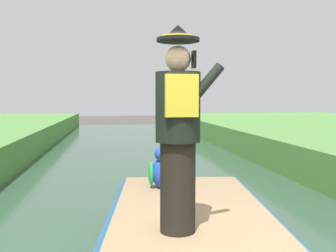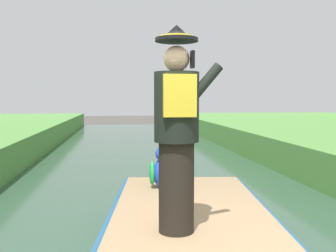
{
  "view_description": "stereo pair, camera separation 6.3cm",
  "coord_description": "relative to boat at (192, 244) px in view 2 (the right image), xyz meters",
  "views": [
    {
      "loc": [
        -0.81,
        -3.08,
        1.92
      ],
      "look_at": [
        -0.2,
        1.17,
        1.61
      ],
      "focal_mm": 41.27,
      "sensor_mm": 36.0,
      "label": 1
    },
    {
      "loc": [
        -0.75,
        -3.09,
        1.92
      ],
      "look_at": [
        -0.2,
        1.17,
        1.61
      ],
      "focal_mm": 41.27,
      "sensor_mm": 36.0,
      "label": 2
    }
  ],
  "objects": [
    {
      "name": "person_pirate",
      "position": [
        -0.23,
        -0.47,
        1.23
      ],
      "size": [
        0.61,
        0.42,
        1.85
      ],
      "rotation": [
        0.0,
        0.0,
        -0.19
      ],
      "color": "black",
      "rests_on": "boat"
    },
    {
      "name": "parrot_plush",
      "position": [
        -0.17,
        1.25,
        0.55
      ],
      "size": [
        0.36,
        0.35,
        0.57
      ],
      "color": "blue",
      "rests_on": "boat"
    },
    {
      "name": "boat",
      "position": [
        0.0,
        0.0,
        0.0
      ],
      "size": [
        2.26,
        4.37,
        0.61
      ],
      "color": "#23517A",
      "rests_on": "canal_water"
    }
  ]
}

